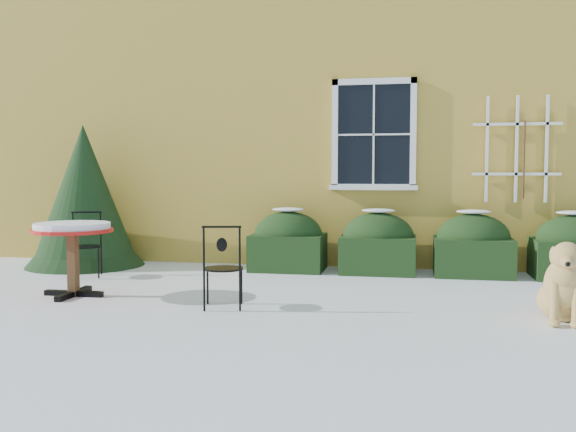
% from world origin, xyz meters
% --- Properties ---
extents(ground, '(80.00, 80.00, 0.00)m').
position_xyz_m(ground, '(0.00, 0.00, 0.00)').
color(ground, white).
rests_on(ground, ground).
extents(house, '(12.40, 8.40, 6.40)m').
position_xyz_m(house, '(0.00, 7.00, 3.22)').
color(house, gold).
rests_on(house, ground).
extents(hedge_row, '(4.95, 0.80, 0.91)m').
position_xyz_m(hedge_row, '(1.65, 2.55, 0.40)').
color(hedge_row, black).
rests_on(hedge_row, ground).
extents(evergreen_shrub, '(1.77, 1.77, 2.14)m').
position_xyz_m(evergreen_shrub, '(-3.42, 2.39, 0.86)').
color(evergreen_shrub, black).
rests_on(evergreen_shrub, ground).
extents(bistro_table, '(0.92, 0.92, 0.85)m').
position_xyz_m(bistro_table, '(-2.35, 0.14, 0.71)').
color(bistro_table, black).
rests_on(bistro_table, ground).
extents(patio_chair_near, '(0.47, 0.46, 0.88)m').
position_xyz_m(patio_chair_near, '(-0.47, -0.15, 0.44)').
color(patio_chair_near, black).
rests_on(patio_chair_near, ground).
extents(patio_chair_far, '(0.51, 0.51, 0.88)m').
position_xyz_m(patio_chair_far, '(-2.91, 1.46, 0.44)').
color(patio_chair_far, black).
rests_on(patio_chair_far, ground).
extents(dog, '(0.60, 0.87, 0.81)m').
position_xyz_m(dog, '(2.91, -0.14, 0.32)').
color(dog, tan).
rests_on(dog, ground).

